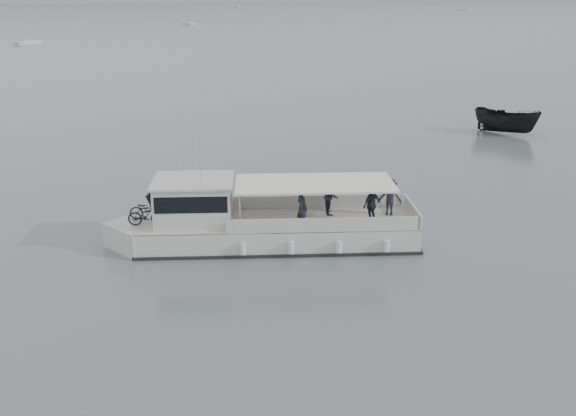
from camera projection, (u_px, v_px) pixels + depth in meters
name	position (u px, v px, depth m)	size (l,w,h in m)	color
ground	(244.00, 235.00, 29.60)	(1400.00, 1400.00, 0.00)	#50595E
tour_boat	(250.00, 224.00, 28.34)	(13.58, 7.51, 5.82)	silver
dark_motorboat	(506.00, 121.00, 50.06)	(1.99, 5.29, 2.04)	black
moored_fleet	(197.00, 23.00, 208.94)	(401.45, 351.37, 9.01)	silver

